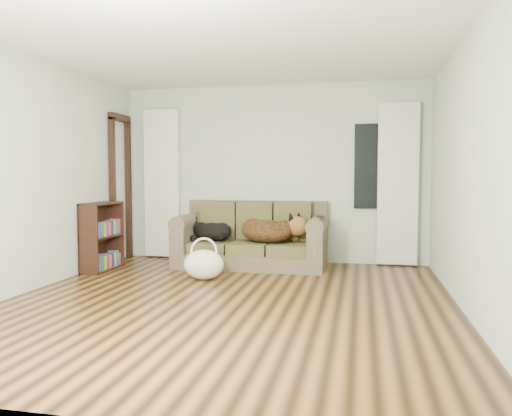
% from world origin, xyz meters
% --- Properties ---
extents(floor, '(5.00, 5.00, 0.00)m').
position_xyz_m(floor, '(0.00, 0.00, 0.00)').
color(floor, black).
rests_on(floor, ground).
extents(ceiling, '(5.00, 5.00, 0.00)m').
position_xyz_m(ceiling, '(0.00, 0.00, 2.60)').
color(ceiling, white).
rests_on(ceiling, ground).
extents(wall_back, '(4.50, 0.04, 2.60)m').
position_xyz_m(wall_back, '(0.00, 2.50, 1.30)').
color(wall_back, '#B1BCAA').
rests_on(wall_back, ground).
extents(wall_left, '(0.04, 5.00, 2.60)m').
position_xyz_m(wall_left, '(-2.25, 0.00, 1.30)').
color(wall_left, '#B1BCAA').
rests_on(wall_left, ground).
extents(wall_right, '(0.04, 5.00, 2.60)m').
position_xyz_m(wall_right, '(2.25, 0.00, 1.30)').
color(wall_right, '#B1BCAA').
rests_on(wall_right, ground).
extents(curtain_left, '(0.55, 0.08, 2.25)m').
position_xyz_m(curtain_left, '(-1.70, 2.42, 1.15)').
color(curtain_left, white).
rests_on(curtain_left, ground).
extents(curtain_right, '(0.55, 0.08, 2.25)m').
position_xyz_m(curtain_right, '(1.80, 2.42, 1.15)').
color(curtain_right, white).
rests_on(curtain_right, ground).
extents(window_pane, '(0.50, 0.03, 1.20)m').
position_xyz_m(window_pane, '(1.45, 2.47, 1.40)').
color(window_pane, black).
rests_on(window_pane, wall_back).
extents(door_casing, '(0.07, 0.60, 2.10)m').
position_xyz_m(door_casing, '(-2.20, 2.05, 1.05)').
color(door_casing, black).
rests_on(door_casing, ground).
extents(sofa, '(2.06, 0.89, 0.84)m').
position_xyz_m(sofa, '(-0.20, 1.97, 0.45)').
color(sofa, '#3F3E2A').
rests_on(sofa, floor).
extents(dog_black_lab, '(0.75, 0.67, 0.26)m').
position_xyz_m(dog_black_lab, '(-0.79, 1.96, 0.48)').
color(dog_black_lab, black).
rests_on(dog_black_lab, sofa).
extents(dog_shepherd, '(0.91, 0.76, 0.34)m').
position_xyz_m(dog_shepherd, '(0.08, 1.93, 0.49)').
color(dog_shepherd, black).
rests_on(dog_shepherd, sofa).
extents(tv_remote, '(0.14, 0.19, 0.02)m').
position_xyz_m(tv_remote, '(0.78, 1.80, 0.73)').
color(tv_remote, black).
rests_on(tv_remote, sofa).
extents(tote_bag, '(0.60, 0.53, 0.36)m').
position_xyz_m(tote_bag, '(-0.57, 0.98, 0.16)').
color(tote_bag, beige).
rests_on(tote_bag, floor).
extents(bookshelf, '(0.27, 0.73, 0.91)m').
position_xyz_m(bookshelf, '(-2.09, 1.28, 0.50)').
color(bookshelf, black).
rests_on(bookshelf, floor).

